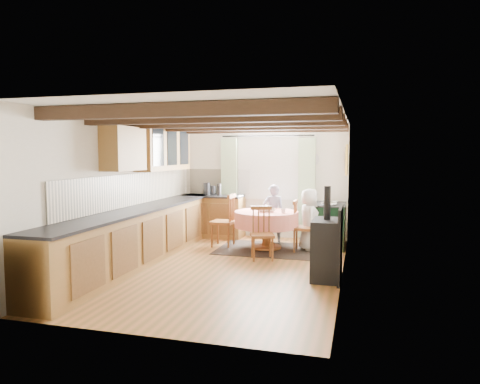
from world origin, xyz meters
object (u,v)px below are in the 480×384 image
(cast_iron_stove, at_px, (327,233))
(chair_right, at_px, (304,226))
(aga_range, at_px, (329,225))
(child_far, at_px, (273,214))
(chair_near, at_px, (262,233))
(child_right, at_px, (309,220))
(chair_left, at_px, (223,220))
(cup, at_px, (283,211))
(dining_table, at_px, (266,230))

(cast_iron_stove, bearing_deg, chair_right, 107.41)
(aga_range, distance_m, child_far, 1.15)
(chair_near, xyz_separation_m, child_far, (-0.09, 1.48, 0.14))
(aga_range, relative_size, child_right, 0.81)
(cast_iron_stove, xyz_separation_m, child_right, (-0.46, 1.86, -0.10))
(chair_left, xyz_separation_m, aga_range, (2.02, 0.51, -0.09))
(chair_near, xyz_separation_m, aga_range, (1.04, 1.37, -0.02))
(chair_right, bearing_deg, cast_iron_stove, -162.84)
(chair_right, bearing_deg, cup, 105.36)
(dining_table, distance_m, aga_range, 1.28)
(dining_table, height_order, cast_iron_stove, cast_iron_stove)
(dining_table, relative_size, child_far, 1.01)
(chair_near, xyz_separation_m, child_right, (0.69, 0.96, 0.13))
(child_far, bearing_deg, dining_table, 78.28)
(child_far, bearing_deg, aga_range, 163.26)
(dining_table, relative_size, cup, 12.55)
(dining_table, relative_size, child_right, 1.04)
(chair_left, bearing_deg, cast_iron_stove, 51.36)
(dining_table, bearing_deg, child_far, 89.54)
(aga_range, bearing_deg, dining_table, -153.38)
(chair_near, distance_m, cast_iron_stove, 1.48)
(child_far, height_order, child_right, child_far)
(chair_left, xyz_separation_m, cup, (1.23, -0.18, 0.25))
(chair_near, relative_size, cup, 9.51)
(dining_table, relative_size, aga_range, 1.28)
(dining_table, bearing_deg, chair_right, -1.27)
(aga_range, bearing_deg, chair_near, -127.17)
(dining_table, xyz_separation_m, child_right, (0.79, 0.15, 0.22))
(cast_iron_stove, relative_size, cup, 14.10)
(dining_table, height_order, chair_near, chair_near)
(chair_right, xyz_separation_m, aga_range, (0.42, 0.59, -0.05))
(chair_near, relative_size, cast_iron_stove, 0.67)
(chair_near, distance_m, aga_range, 1.72)
(cup, bearing_deg, child_far, 112.90)
(chair_near, xyz_separation_m, chair_right, (0.62, 0.79, 0.03))
(dining_table, relative_size, chair_right, 1.25)
(dining_table, xyz_separation_m, cup, (0.34, -0.12, 0.41))
(child_far, relative_size, cup, 12.42)
(cast_iron_stove, relative_size, child_far, 1.14)
(child_right, bearing_deg, aga_range, -54.48)
(child_far, distance_m, cup, 0.89)
(child_far, distance_m, child_right, 0.94)
(chair_left, bearing_deg, child_right, 94.14)
(chair_right, bearing_deg, aga_range, -35.81)
(chair_near, relative_size, aga_range, 0.97)
(aga_range, bearing_deg, cup, -138.98)
(cup, bearing_deg, chair_near, -109.89)
(cast_iron_stove, bearing_deg, cup, 119.75)
(aga_range, height_order, cup, aga_range)
(chair_near, bearing_deg, cup, 50.86)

